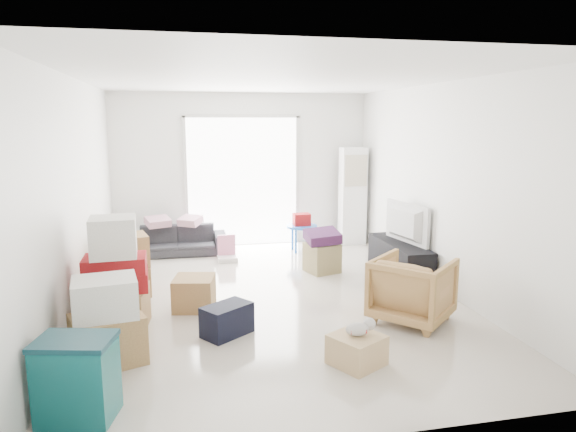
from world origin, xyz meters
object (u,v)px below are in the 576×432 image
at_px(armchair, 412,286).
at_px(wood_crate, 357,350).
at_px(kids_table, 302,224).
at_px(tv_console, 400,258).
at_px(sofa, 177,236).
at_px(storage_bins, 77,379).
at_px(ottoman, 322,258).
at_px(television, 401,238).
at_px(ac_tower, 353,196).

height_order(armchair, wood_crate, armchair).
xyz_separation_m(armchair, kids_table, (-0.47, 3.32, 0.07)).
relative_size(tv_console, armchair, 1.78).
bearing_deg(kids_table, sofa, 173.92).
bearing_deg(sofa, storage_bins, -97.91).
height_order(kids_table, wood_crate, kids_table).
height_order(ottoman, kids_table, kids_table).
relative_size(tv_console, television, 1.45).
distance_m(sofa, ottoman, 2.58).
bearing_deg(kids_table, ac_tower, 19.80).
bearing_deg(storage_bins, armchair, 21.16).
xyz_separation_m(ac_tower, wood_crate, (-1.51, -4.56, -0.74)).
bearing_deg(ac_tower, storage_bins, -127.78).
relative_size(tv_console, sofa, 0.88).
bearing_deg(armchair, ac_tower, -51.21).
distance_m(sofa, wood_crate, 4.70).
bearing_deg(television, ottoman, 60.96).
xyz_separation_m(ac_tower, armchair, (-0.56, -3.70, -0.47)).
relative_size(television, wood_crate, 2.36).
xyz_separation_m(sofa, wood_crate, (1.61, -4.41, -0.18)).
bearing_deg(television, ac_tower, -9.13).
bearing_deg(kids_table, armchair, -81.90).
height_order(tv_console, armchair, armchair).
distance_m(ac_tower, ottoman, 2.05).
height_order(ac_tower, ottoman, ac_tower).
height_order(ac_tower, television, ac_tower).
distance_m(ac_tower, tv_console, 2.10).
relative_size(tv_console, wood_crate, 3.42).
bearing_deg(storage_bins, wood_crate, 9.82).
bearing_deg(wood_crate, sofa, 110.07).
distance_m(tv_console, armchair, 1.81).
bearing_deg(kids_table, television, -56.32).
distance_m(television, sofa, 3.68).
xyz_separation_m(tv_console, ottoman, (-1.08, 0.36, -0.02)).
bearing_deg(television, armchair, 149.56).
distance_m(armchair, ottoman, 2.11).
xyz_separation_m(ottoman, wood_crate, (-0.49, -2.92, -0.08)).
bearing_deg(storage_bins, tv_console, 37.26).
relative_size(sofa, armchair, 2.02).
distance_m(ac_tower, armchair, 3.77).
distance_m(tv_console, storage_bins, 4.90).
height_order(sofa, wood_crate, sofa).
bearing_deg(wood_crate, storage_bins, -170.18).
xyz_separation_m(ac_tower, sofa, (-3.13, -0.15, -0.56)).
xyz_separation_m(sofa, ottoman, (2.10, -1.49, -0.10)).
bearing_deg(wood_crate, armchair, 42.39).
relative_size(ac_tower, armchair, 2.18).
relative_size(sofa, ottoman, 3.78).
relative_size(sofa, storage_bins, 2.54).
bearing_deg(wood_crate, tv_console, 58.60).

